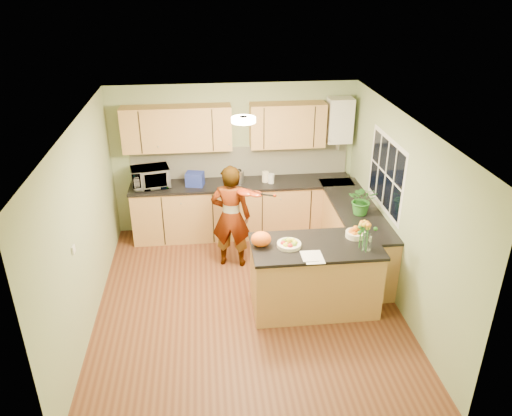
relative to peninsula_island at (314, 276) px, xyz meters
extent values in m
plane|color=#562B18|center=(-0.87, 0.19, -0.48)|extent=(4.50, 4.50, 0.00)
cube|color=white|center=(-0.87, 0.19, 2.02)|extent=(4.00, 4.50, 0.02)
cube|color=#9BAF7D|center=(-0.87, 2.44, 0.77)|extent=(4.00, 0.02, 2.50)
cube|color=#9BAF7D|center=(-0.87, -2.06, 0.77)|extent=(4.00, 0.02, 2.50)
cube|color=#9BAF7D|center=(-2.87, 0.19, 0.77)|extent=(0.02, 4.50, 2.50)
cube|color=#9BAF7D|center=(1.13, 0.19, 0.77)|extent=(0.02, 4.50, 2.50)
cube|color=#B28747|center=(-0.77, 2.14, -0.03)|extent=(3.60, 0.60, 0.90)
cube|color=black|center=(-0.77, 2.13, 0.44)|extent=(3.64, 0.62, 0.04)
cube|color=#B28747|center=(0.83, 1.04, -0.03)|extent=(0.60, 2.20, 0.90)
cube|color=black|center=(0.82, 1.04, 0.44)|extent=(0.62, 2.24, 0.04)
cube|color=#ECE8CD|center=(-0.77, 2.43, 0.72)|extent=(3.60, 0.02, 0.52)
cube|color=#B28747|center=(-1.77, 2.27, 1.37)|extent=(1.70, 0.34, 0.70)
cube|color=#B28747|center=(-0.02, 2.27, 1.37)|extent=(1.20, 0.34, 0.70)
cube|color=white|center=(0.83, 2.28, 1.42)|extent=(0.40, 0.30, 0.72)
cylinder|color=#B1B2B6|center=(0.83, 2.28, 1.02)|extent=(0.06, 0.06, 0.20)
cube|color=white|center=(1.13, 0.79, 1.07)|extent=(0.01, 1.30, 1.05)
cube|color=black|center=(1.12, 0.79, 1.07)|extent=(0.01, 1.18, 0.92)
cube|color=white|center=(-2.85, -0.41, 0.82)|extent=(0.02, 0.09, 0.09)
cylinder|color=#FFEABF|center=(-0.87, 0.49, 1.98)|extent=(0.30, 0.30, 0.06)
cylinder|color=white|center=(-0.87, 0.49, 2.01)|extent=(0.10, 0.10, 0.02)
cube|color=#B28747|center=(0.00, 0.00, -0.02)|extent=(1.61, 0.81, 0.91)
cube|color=black|center=(0.00, 0.00, 0.45)|extent=(1.65, 0.85, 0.04)
cylinder|color=#F7E9C6|center=(-0.35, 0.00, 0.50)|extent=(0.31, 0.31, 0.05)
cylinder|color=#F7E9C6|center=(0.55, 0.15, 0.51)|extent=(0.26, 0.26, 0.07)
cylinder|color=silver|center=(0.60, -0.18, 0.58)|extent=(0.10, 0.10, 0.21)
ellipsoid|color=orange|center=(-0.70, 0.05, 0.57)|extent=(0.26, 0.22, 0.19)
cube|color=white|center=(-0.10, -0.30, 0.48)|extent=(0.23, 0.31, 0.01)
imported|color=#E5B58C|center=(-1.01, 1.19, 0.33)|extent=(0.65, 0.50, 1.61)
imported|color=white|center=(-2.24, 2.14, 0.63)|extent=(0.66, 0.51, 0.33)
cube|color=navy|center=(-1.53, 2.10, 0.58)|extent=(0.32, 0.26, 0.22)
cylinder|color=#B1B2B6|center=(-0.81, 2.16, 0.56)|extent=(0.14, 0.14, 0.20)
sphere|color=black|center=(-0.81, 2.16, 0.70)|extent=(0.07, 0.07, 0.07)
cylinder|color=#F7E9C6|center=(-0.38, 2.14, 0.55)|extent=(0.15, 0.15, 0.17)
cylinder|color=white|center=(-0.30, 2.08, 0.54)|extent=(0.12, 0.12, 0.16)
imported|color=#2B7326|center=(0.83, 0.81, 0.69)|extent=(0.48, 0.44, 0.44)
camera|label=1|loc=(-1.35, -5.38, 3.65)|focal=35.00mm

